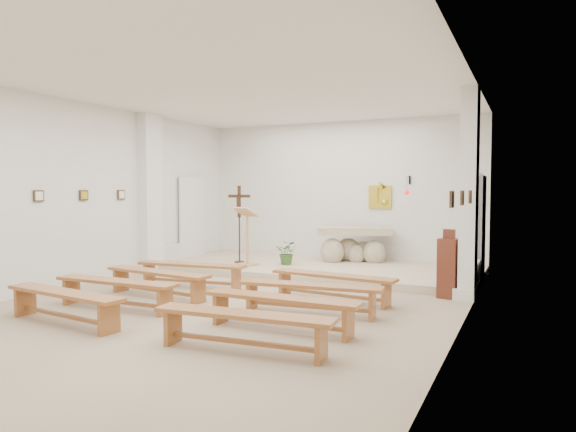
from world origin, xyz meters
The scene contains 31 objects.
ground centered at (0.00, 0.00, 0.00)m, with size 7.00×10.00×0.00m, color tan.
wall_left centered at (-3.49, 0.00, 1.75)m, with size 0.02×10.00×3.50m, color white.
wall_right centered at (3.49, 0.00, 1.75)m, with size 0.02×10.00×3.50m, color white.
wall_back centered at (0.00, 4.99, 1.75)m, with size 7.00×0.02×3.50m, color white.
ceiling centered at (0.00, 0.00, 3.49)m, with size 7.00×10.00×0.02m, color silver.
sanctuary_platform centered at (0.00, 3.50, 0.07)m, with size 6.98×3.00×0.15m, color #C1B194.
pilaster_left centered at (-3.37, 2.00, 1.75)m, with size 0.26×0.55×3.50m, color white.
pilaster_right centered at (3.37, 2.00, 1.75)m, with size 0.26×0.55×3.50m, color white.
gold_wall_relief centered at (1.05, 4.96, 1.65)m, with size 0.55×0.04×0.55m, color gold.
sanctuary_lamp centered at (1.75, 4.71, 1.81)m, with size 0.11×0.36×0.44m.
station_frame_left_front centered at (-3.47, -0.80, 1.72)m, with size 0.03×0.20×0.20m, color #3A2819.
station_frame_left_mid centered at (-3.47, 0.20, 1.72)m, with size 0.03×0.20×0.20m, color #3A2819.
station_frame_left_rear centered at (-3.47, 1.20, 1.72)m, with size 0.03×0.20×0.20m, color #3A2819.
station_frame_right_front centered at (3.47, -0.80, 1.72)m, with size 0.03×0.20×0.20m, color #3A2819.
station_frame_right_mid centered at (3.47, 0.20, 1.72)m, with size 0.03×0.20×0.20m, color #3A2819.
station_frame_right_rear centered at (3.47, 1.20, 1.72)m, with size 0.03×0.20×0.20m, color #3A2819.
radiator_left centered at (-3.43, 2.70, 0.27)m, with size 0.10×0.85×0.52m, color silver.
radiator_right centered at (3.43, 2.70, 0.27)m, with size 0.10×0.85×0.52m, color silver.
altar centered at (0.58, 4.39, 0.49)m, with size 1.82×1.16×0.88m.
lectern centered at (-1.35, 2.77, 0.79)m, with size 0.54×0.49×1.30m.
crucifix_stand centered at (-1.73, 3.10, 1.17)m, with size 0.53×0.23×1.77m.
potted_plant centered at (-0.61, 3.30, 0.42)m, with size 0.48×0.41×0.53m, color #325923.
donation_pedestal centered at (3.08, 1.90, 0.51)m, with size 0.36×0.36×1.17m.
bench_left_front centered at (-1.40, 0.79, 0.34)m, with size 2.16×0.56×0.45m.
bench_right_front centered at (1.40, 0.79, 0.34)m, with size 2.16×0.57×0.45m.
bench_left_second centered at (-1.40, -0.17, 0.34)m, with size 2.16×0.59×0.45m.
bench_right_second centered at (1.40, -0.17, 0.34)m, with size 2.16×0.56×0.45m.
bench_left_third centered at (-1.40, -1.13, 0.34)m, with size 2.14×0.38×0.45m.
bench_right_third centered at (1.40, -1.13, 0.34)m, with size 2.14×0.36×0.45m.
bench_left_fourth centered at (-1.40, -2.10, 0.34)m, with size 2.16×0.59×0.45m.
bench_right_fourth centered at (1.40, -2.10, 0.34)m, with size 2.16×0.51×0.45m.
Camera 1 is at (4.30, -7.03, 1.84)m, focal length 32.00 mm.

